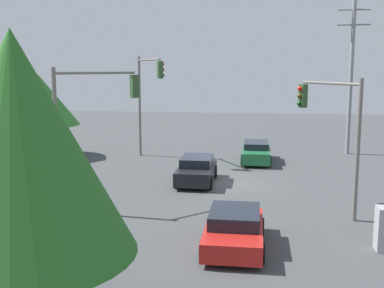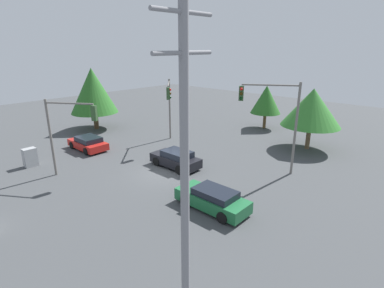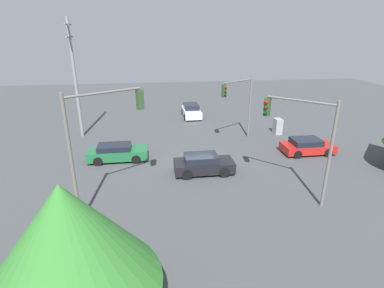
{
  "view_description": "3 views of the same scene",
  "coord_description": "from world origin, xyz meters",
  "px_view_note": "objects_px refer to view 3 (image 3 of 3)",
  "views": [
    {
      "loc": [
        1.83,
        -24.92,
        6.09
      ],
      "look_at": [
        -1.58,
        -0.4,
        2.13
      ],
      "focal_mm": 45.0,
      "sensor_mm": 36.0,
      "label": 1
    },
    {
      "loc": [
        14.11,
        15.73,
        9.13
      ],
      "look_at": [
        -1.04,
        1.96,
        2.44
      ],
      "focal_mm": 28.0,
      "sensor_mm": 36.0,
      "label": 2
    },
    {
      "loc": [
        -20.19,
        3.3,
        9.31
      ],
      "look_at": [
        -1.36,
        0.72,
        2.21
      ],
      "focal_mm": 28.0,
      "sensor_mm": 36.0,
      "label": 3
    }
  ],
  "objects_px": {
    "traffic_signal_aux": "(303,131)",
    "electrical_cabinet": "(278,126)",
    "traffic_signal_main": "(240,98)",
    "traffic_signal_cross": "(99,131)",
    "sedan_red": "(307,146)",
    "sedan_white": "(191,111)",
    "sedan_green": "(117,152)",
    "sedan_dark": "(203,164)"
  },
  "relations": [
    {
      "from": "traffic_signal_main",
      "to": "traffic_signal_cross",
      "type": "xyz_separation_m",
      "value": [
        -10.31,
        10.32,
        0.76
      ]
    },
    {
      "from": "sedan_white",
      "to": "sedan_dark",
      "type": "bearing_deg",
      "value": 85.49
    },
    {
      "from": "sedan_dark",
      "to": "sedan_red",
      "type": "bearing_deg",
      "value": 105.31
    },
    {
      "from": "sedan_red",
      "to": "traffic_signal_main",
      "type": "xyz_separation_m",
      "value": [
        3.79,
        4.76,
        3.29
      ]
    },
    {
      "from": "sedan_white",
      "to": "electrical_cabinet",
      "type": "distance_m",
      "value": 10.51
    },
    {
      "from": "sedan_white",
      "to": "traffic_signal_main",
      "type": "bearing_deg",
      "value": 109.39
    },
    {
      "from": "traffic_signal_main",
      "to": "electrical_cabinet",
      "type": "height_order",
      "value": "traffic_signal_main"
    },
    {
      "from": "traffic_signal_cross",
      "to": "electrical_cabinet",
      "type": "bearing_deg",
      "value": 6.01
    },
    {
      "from": "sedan_red",
      "to": "sedan_white",
      "type": "xyz_separation_m",
      "value": [
        12.57,
        7.85,
        0.09
      ]
    },
    {
      "from": "sedan_dark",
      "to": "traffic_signal_aux",
      "type": "height_order",
      "value": "traffic_signal_aux"
    },
    {
      "from": "sedan_green",
      "to": "electrical_cabinet",
      "type": "height_order",
      "value": "electrical_cabinet"
    },
    {
      "from": "sedan_green",
      "to": "traffic_signal_aux",
      "type": "distance_m",
      "value": 13.63
    },
    {
      "from": "sedan_white",
      "to": "electrical_cabinet",
      "type": "height_order",
      "value": "electrical_cabinet"
    },
    {
      "from": "traffic_signal_main",
      "to": "electrical_cabinet",
      "type": "bearing_deg",
      "value": 165.01
    },
    {
      "from": "sedan_white",
      "to": "traffic_signal_cross",
      "type": "bearing_deg",
      "value": 69.26
    },
    {
      "from": "traffic_signal_cross",
      "to": "electrical_cabinet",
      "type": "relative_size",
      "value": 4.57
    },
    {
      "from": "traffic_signal_cross",
      "to": "electrical_cabinet",
      "type": "xyz_separation_m",
      "value": [
        11.73,
        -14.73,
        -3.92
      ]
    },
    {
      "from": "sedan_green",
      "to": "sedan_red",
      "type": "bearing_deg",
      "value": 87.59
    },
    {
      "from": "traffic_signal_aux",
      "to": "electrical_cabinet",
      "type": "xyz_separation_m",
      "value": [
        11.71,
        -3.82,
        -3.45
      ]
    },
    {
      "from": "sedan_white",
      "to": "sedan_green",
      "type": "bearing_deg",
      "value": 58.29
    },
    {
      "from": "electrical_cabinet",
      "to": "sedan_dark",
      "type": "bearing_deg",
      "value": 131.46
    },
    {
      "from": "sedan_white",
      "to": "traffic_signal_aux",
      "type": "distance_m",
      "value": 19.73
    },
    {
      "from": "traffic_signal_cross",
      "to": "sedan_green",
      "type": "bearing_deg",
      "value": 58.61
    },
    {
      "from": "traffic_signal_aux",
      "to": "electrical_cabinet",
      "type": "relative_size",
      "value": 4.09
    },
    {
      "from": "sedan_green",
      "to": "traffic_signal_main",
      "type": "height_order",
      "value": "traffic_signal_main"
    },
    {
      "from": "sedan_white",
      "to": "traffic_signal_aux",
      "type": "relative_size",
      "value": 0.71
    },
    {
      "from": "sedan_white",
      "to": "traffic_signal_cross",
      "type": "height_order",
      "value": "traffic_signal_cross"
    },
    {
      "from": "sedan_red",
      "to": "traffic_signal_aux",
      "type": "bearing_deg",
      "value": -32.67
    },
    {
      "from": "sedan_dark",
      "to": "electrical_cabinet",
      "type": "distance_m",
      "value": 11.6
    },
    {
      "from": "sedan_red",
      "to": "electrical_cabinet",
      "type": "bearing_deg",
      "value": -176.21
    },
    {
      "from": "traffic_signal_main",
      "to": "sedan_red",
      "type": "bearing_deg",
      "value": 108.66
    },
    {
      "from": "sedan_dark",
      "to": "traffic_signal_main",
      "type": "distance_m",
      "value": 8.24
    },
    {
      "from": "sedan_dark",
      "to": "traffic_signal_main",
      "type": "bearing_deg",
      "value": 145.65
    },
    {
      "from": "sedan_white",
      "to": "electrical_cabinet",
      "type": "relative_size",
      "value": 2.91
    },
    {
      "from": "sedan_green",
      "to": "sedan_dark",
      "type": "bearing_deg",
      "value": 63.28
    },
    {
      "from": "traffic_signal_main",
      "to": "sedan_green",
      "type": "bearing_deg",
      "value": -16.09
    },
    {
      "from": "sedan_red",
      "to": "sedan_white",
      "type": "height_order",
      "value": "sedan_white"
    },
    {
      "from": "traffic_signal_aux",
      "to": "traffic_signal_cross",
      "type": "bearing_deg",
      "value": 45.24
    },
    {
      "from": "sedan_red",
      "to": "traffic_signal_main",
      "type": "distance_m",
      "value": 6.91
    },
    {
      "from": "sedan_green",
      "to": "sedan_white",
      "type": "bearing_deg",
      "value": 148.29
    },
    {
      "from": "sedan_red",
      "to": "traffic_signal_cross",
      "type": "distance_m",
      "value": 16.92
    },
    {
      "from": "sedan_green",
      "to": "electrical_cabinet",
      "type": "xyz_separation_m",
      "value": [
        4.56,
        -14.87,
        0.1
      ]
    }
  ]
}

